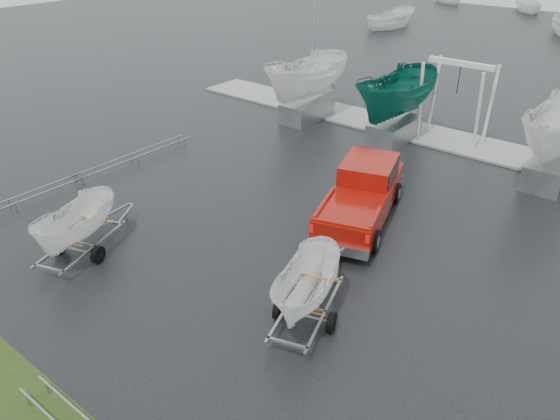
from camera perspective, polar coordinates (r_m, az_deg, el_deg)
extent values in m
plane|color=black|center=(20.26, -1.49, -2.35)|extent=(120.00, 120.00, 0.00)
cube|color=#999994|center=(30.33, 14.76, 7.72)|extent=(30.00, 3.00, 0.12)
cube|color=maroon|center=(20.88, 8.41, 0.96)|extent=(3.84, 6.41, 0.99)
cube|color=maroon|center=(21.51, 9.26, 4.07)|extent=(2.57, 2.88, 0.89)
cube|color=black|center=(21.48, 9.27, 4.20)|extent=(2.52, 2.64, 0.57)
cube|color=silver|center=(18.44, 6.05, -4.07)|extent=(2.07, 0.82, 0.37)
cylinder|color=black|center=(22.99, 7.12, 2.61)|extent=(0.55, 0.89, 0.84)
cylinder|color=black|center=(22.66, 11.97, 1.77)|extent=(0.55, 0.89, 0.84)
cylinder|color=black|center=(19.61, 4.13, -2.15)|extent=(0.55, 0.89, 0.84)
cylinder|color=black|center=(19.23, 9.78, -3.23)|extent=(0.55, 0.89, 0.84)
cube|color=gray|center=(16.11, 0.96, -9.69)|extent=(1.18, 3.45, 0.08)
cube|color=gray|center=(15.85, 4.75, -10.56)|extent=(1.18, 3.45, 0.08)
cylinder|color=gray|center=(15.92, 2.59, -10.97)|extent=(1.55, 0.56, 0.08)
cylinder|color=black|center=(16.13, -0.15, -10.32)|extent=(0.35, 0.63, 0.60)
cylinder|color=black|center=(15.75, 5.40, -11.61)|extent=(0.35, 0.63, 0.60)
imported|color=white|center=(14.83, 3.01, -4.25)|extent=(1.82, 1.84, 3.82)
cube|color=#FF6408|center=(16.25, 3.80, -6.96)|extent=(1.49, 0.51, 0.03)
cube|color=#FF6408|center=(15.04, 1.89, -10.29)|extent=(1.49, 0.51, 0.03)
cube|color=gray|center=(20.30, -21.27, -3.00)|extent=(1.26, 3.42, 0.08)
cube|color=gray|center=(19.65, -18.80, -3.62)|extent=(1.26, 3.42, 0.08)
cylinder|color=gray|center=(19.92, -20.33, -3.95)|extent=(1.54, 0.60, 0.08)
cylinder|color=black|center=(20.40, -22.08, -3.49)|extent=(0.37, 0.63, 0.60)
cylinder|color=black|center=(19.45, -18.49, -4.43)|extent=(0.37, 0.63, 0.60)
imported|color=white|center=(19.07, -21.02, 1.66)|extent=(1.84, 1.86, 3.81)
cube|color=#FF6408|center=(20.22, -18.95, -0.87)|extent=(1.48, 0.55, 0.03)
cube|color=#FF6408|center=(19.19, -21.76, -3.08)|extent=(1.48, 0.55, 0.03)
cylinder|color=silver|center=(29.04, 14.45, 10.92)|extent=(0.16, 0.58, 3.99)
cylinder|color=silver|center=(30.44, 15.80, 11.55)|extent=(0.16, 0.58, 3.99)
cylinder|color=silver|center=(28.00, 20.00, 9.44)|extent=(0.16, 0.58, 3.99)
cylinder|color=silver|center=(29.46, 21.13, 10.15)|extent=(0.16, 0.58, 3.99)
cube|color=silver|center=(28.68, 18.43, 14.33)|extent=(3.30, 0.25, 0.25)
cube|color=gray|center=(31.48, 2.83, 10.37)|extent=(1.60, 3.20, 1.10)
imported|color=white|center=(30.48, 3.01, 17.28)|extent=(2.49, 2.56, 6.63)
cube|color=gray|center=(28.96, 11.83, 8.12)|extent=(1.60, 3.20, 1.10)
imported|color=#0C5A4A|center=(27.87, 12.64, 15.59)|extent=(2.50, 2.57, 6.65)
cube|color=gray|center=(26.47, 26.41, 3.63)|extent=(1.60, 3.20, 1.10)
cylinder|color=gray|center=(26.56, -14.67, 5.40)|extent=(0.06, 6.50, 0.06)
cylinder|color=gray|center=(26.94, -15.32, 5.65)|extent=(0.06, 6.50, 0.06)
cylinder|color=gray|center=(23.91, -25.98, 0.61)|extent=(0.06, 6.50, 0.06)
cylinder|color=gray|center=(24.33, -26.52, 0.96)|extent=(0.06, 6.50, 0.06)
imported|color=white|center=(60.18, 11.39, 18.23)|extent=(2.96, 3.03, 7.30)
imported|color=white|center=(79.32, 16.96, 20.06)|extent=(3.23, 3.22, 6.01)
imported|color=white|center=(74.96, 24.32, 18.40)|extent=(3.21, 3.22, 6.11)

